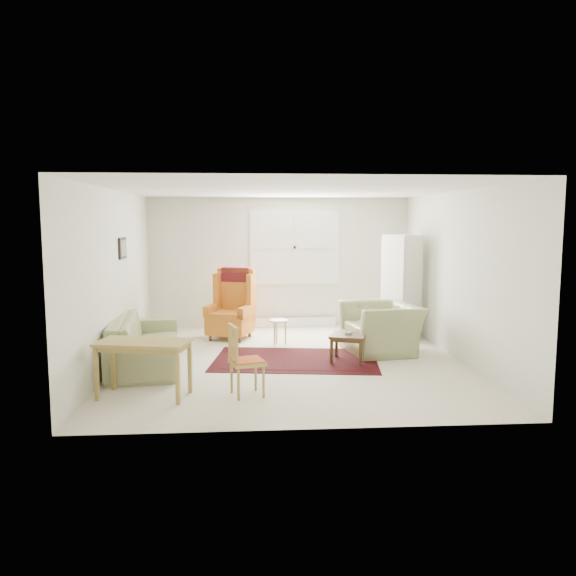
{
  "coord_description": "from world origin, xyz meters",
  "views": [
    {
      "loc": [
        -0.61,
        -8.09,
        2.06
      ],
      "look_at": [
        0.0,
        0.3,
        1.05
      ],
      "focal_mm": 35.0,
      "sensor_mm": 36.0,
      "label": 1
    }
  ],
  "objects": [
    {
      "name": "armchair",
      "position": [
        1.49,
        0.47,
        0.46
      ],
      "size": [
        1.22,
        1.34,
        0.92
      ],
      "primitive_type": "imported",
      "rotation": [
        0.0,
        0.0,
        -1.4
      ],
      "color": "#878E5E",
      "rests_on": "ground"
    },
    {
      "name": "wingback_chair",
      "position": [
        -0.92,
        1.63,
        0.62
      ],
      "size": [
        0.93,
        0.95,
        1.24
      ],
      "primitive_type": null,
      "rotation": [
        0.0,
        0.0,
        -0.35
      ],
      "color": "#C16B1D",
      "rests_on": "ground"
    },
    {
      "name": "rug",
      "position": [
        0.09,
        0.03,
        0.01
      ],
      "size": [
        2.59,
        1.85,
        0.02
      ],
      "primitive_type": null,
      "rotation": [
        0.0,
        0.0,
        -0.13
      ],
      "color": "black",
      "rests_on": "ground"
    },
    {
      "name": "desk_chair",
      "position": [
        -0.62,
        -1.61,
        0.43
      ],
      "size": [
        0.47,
        0.47,
        0.86
      ],
      "primitive_type": null,
      "rotation": [
        0.0,
        0.0,
        1.86
      ],
      "color": "olive",
      "rests_on": "ground"
    },
    {
      "name": "stool",
      "position": [
        -0.09,
        1.12,
        0.21
      ],
      "size": [
        0.38,
        0.38,
        0.42
      ],
      "primitive_type": null,
      "rotation": [
        0.0,
        0.0,
        -0.23
      ],
      "color": "white",
      "rests_on": "ground"
    },
    {
      "name": "coffee_table",
      "position": [
        0.86,
        -0.1,
        0.21
      ],
      "size": [
        0.64,
        0.64,
        0.41
      ],
      "primitive_type": null,
      "rotation": [
        0.0,
        0.0,
        -0.33
      ],
      "color": "#3D2712",
      "rests_on": "ground"
    },
    {
      "name": "cabinet",
      "position": [
        2.1,
        1.58,
        0.91
      ],
      "size": [
        0.59,
        0.81,
        1.82
      ],
      "primitive_type": null,
      "rotation": [
        0.0,
        0.0,
        0.32
      ],
      "color": "silver",
      "rests_on": "ground"
    },
    {
      "name": "desk",
      "position": [
        -1.83,
        -1.57,
        0.33
      ],
      "size": [
        1.14,
        0.74,
        0.67
      ],
      "primitive_type": null,
      "rotation": [
        0.0,
        0.0,
        -0.21
      ],
      "color": "olive",
      "rests_on": "ground"
    },
    {
      "name": "sofa",
      "position": [
        -2.1,
        0.0,
        0.47
      ],
      "size": [
        1.19,
        2.43,
        0.94
      ],
      "primitive_type": "imported",
      "rotation": [
        0.0,
        0.0,
        1.69
      ],
      "color": "#878E5E",
      "rests_on": "ground"
    },
    {
      "name": "room",
      "position": [
        0.02,
        0.21,
        1.26
      ],
      "size": [
        5.04,
        5.54,
        2.51
      ],
      "color": "beige",
      "rests_on": "ground"
    }
  ]
}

